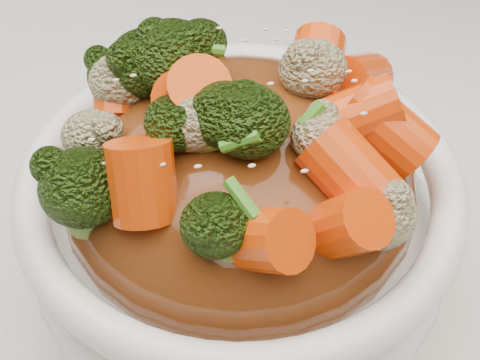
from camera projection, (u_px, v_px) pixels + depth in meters
name	position (u px, v px, depth m)	size (l,w,h in m)	color
tablecloth	(196.00, 255.00, 0.43)	(1.20, 0.80, 0.04)	white
bowl	(240.00, 223.00, 0.37)	(0.23, 0.23, 0.09)	white
sauce_base	(240.00, 184.00, 0.35)	(0.18, 0.18, 0.10)	#612D10
carrots	(240.00, 83.00, 0.30)	(0.18, 0.18, 0.05)	#E54407
broccoli	(240.00, 85.00, 0.30)	(0.18, 0.18, 0.05)	black
cauliflower	(240.00, 88.00, 0.30)	(0.18, 0.18, 0.04)	tan
scallions	(240.00, 81.00, 0.30)	(0.14, 0.14, 0.02)	#3A851E
sesame_seeds	(240.00, 81.00, 0.30)	(0.16, 0.16, 0.01)	beige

